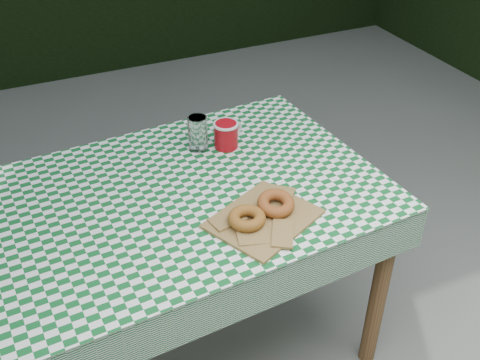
# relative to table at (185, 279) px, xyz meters

# --- Properties ---
(table) EXTENTS (1.35, 0.95, 0.75)m
(table) POSITION_rel_table_xyz_m (0.00, 0.00, 0.00)
(table) COLOR brown
(table) RESTS_ON ground
(tablecloth) EXTENTS (1.37, 0.97, 0.01)m
(tablecloth) POSITION_rel_table_xyz_m (0.00, -0.00, 0.38)
(tablecloth) COLOR #0D5421
(tablecloth) RESTS_ON table
(paper_bag) EXTENTS (0.38, 0.35, 0.02)m
(paper_bag) POSITION_rel_table_xyz_m (0.19, -0.23, 0.39)
(paper_bag) COLOR olive
(paper_bag) RESTS_ON tablecloth
(bagel_front) EXTENTS (0.16, 0.16, 0.04)m
(bagel_front) POSITION_rel_table_xyz_m (0.13, -0.24, 0.41)
(bagel_front) COLOR #97621F
(bagel_front) RESTS_ON paper_bag
(bagel_back) EXTENTS (0.12, 0.12, 0.04)m
(bagel_back) POSITION_rel_table_xyz_m (0.24, -0.21, 0.42)
(bagel_back) COLOR brown
(bagel_back) RESTS_ON paper_bag
(coffee_mug) EXTENTS (0.23, 0.23, 0.10)m
(coffee_mug) POSITION_rel_table_xyz_m (0.25, 0.20, 0.43)
(coffee_mug) COLOR #9B0A12
(coffee_mug) RESTS_ON tablecloth
(drinking_glass) EXTENTS (0.08, 0.08, 0.13)m
(drinking_glass) POSITION_rel_table_xyz_m (0.16, 0.23, 0.44)
(drinking_glass) COLOR silver
(drinking_glass) RESTS_ON tablecloth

